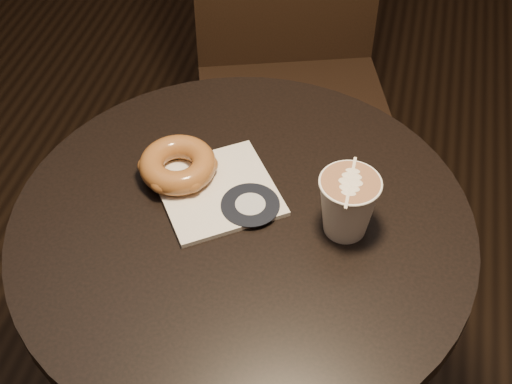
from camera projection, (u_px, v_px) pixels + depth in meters
cafe_table at (243, 298)px, 1.21m from camera, size 0.70×0.70×0.75m
chair at (291, 46)px, 1.62m from camera, size 0.54×0.54×1.08m
pastry_bag at (218, 191)px, 1.10m from camera, size 0.24×0.24×0.01m
doughnut at (178, 165)px, 1.11m from camera, size 0.12×0.12×0.04m
latte_cup at (347, 206)px, 1.02m from camera, size 0.09×0.09×0.10m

